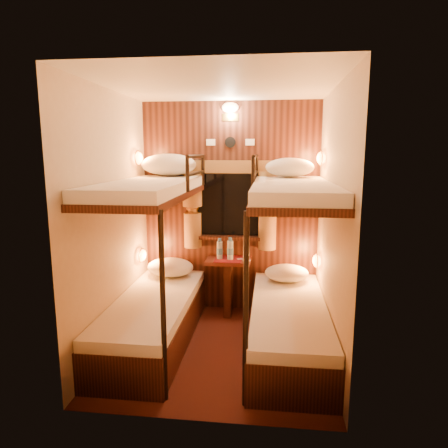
# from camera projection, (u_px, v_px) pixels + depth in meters

# --- Properties ---
(floor) EXTENTS (2.10, 2.10, 0.00)m
(floor) POSITION_uv_depth(u_px,v_px,m) (219.00, 348.00, 3.80)
(floor) COLOR #3B1410
(floor) RESTS_ON ground
(ceiling) EXTENTS (2.10, 2.10, 0.00)m
(ceiling) POSITION_uv_depth(u_px,v_px,m) (218.00, 85.00, 3.37)
(ceiling) COLOR silver
(ceiling) RESTS_ON wall_back
(wall_back) EXTENTS (2.40, 0.00, 2.40)m
(wall_back) POSITION_uv_depth(u_px,v_px,m) (230.00, 208.00, 4.61)
(wall_back) COLOR #C6B293
(wall_back) RESTS_ON floor
(wall_front) EXTENTS (2.40, 0.00, 2.40)m
(wall_front) POSITION_uv_depth(u_px,v_px,m) (198.00, 254.00, 2.56)
(wall_front) COLOR #C6B293
(wall_front) RESTS_ON floor
(wall_left) EXTENTS (0.00, 2.40, 2.40)m
(wall_left) POSITION_uv_depth(u_px,v_px,m) (112.00, 222.00, 3.70)
(wall_left) COLOR #C6B293
(wall_left) RESTS_ON floor
(wall_right) EXTENTS (0.00, 2.40, 2.40)m
(wall_right) POSITION_uv_depth(u_px,v_px,m) (332.00, 227.00, 3.47)
(wall_right) COLOR #C6B293
(wall_right) RESTS_ON floor
(back_panel) EXTENTS (2.00, 0.03, 2.40)m
(back_panel) POSITION_uv_depth(u_px,v_px,m) (230.00, 209.00, 4.60)
(back_panel) COLOR black
(back_panel) RESTS_ON floor
(bunk_left) EXTENTS (0.72, 1.90, 1.82)m
(bunk_left) POSITION_uv_depth(u_px,v_px,m) (153.00, 287.00, 3.84)
(bunk_left) COLOR black
(bunk_left) RESTS_ON floor
(bunk_right) EXTENTS (0.72, 1.90, 1.82)m
(bunk_right) POSITION_uv_depth(u_px,v_px,m) (289.00, 293.00, 3.69)
(bunk_right) COLOR black
(bunk_right) RESTS_ON floor
(window) EXTENTS (1.00, 0.12, 0.79)m
(window) POSITION_uv_depth(u_px,v_px,m) (230.00, 211.00, 4.57)
(window) COLOR black
(window) RESTS_ON back_panel
(curtains) EXTENTS (1.10, 0.22, 1.00)m
(curtains) POSITION_uv_depth(u_px,v_px,m) (230.00, 204.00, 4.52)
(curtains) COLOR olive
(curtains) RESTS_ON back_panel
(back_fixtures) EXTENTS (0.54, 0.09, 0.48)m
(back_fixtures) POSITION_uv_depth(u_px,v_px,m) (230.00, 115.00, 4.38)
(back_fixtures) COLOR black
(back_fixtures) RESTS_ON back_panel
(reading_lamps) EXTENTS (2.00, 0.20, 1.25)m
(reading_lamps) POSITION_uv_depth(u_px,v_px,m) (227.00, 209.00, 4.26)
(reading_lamps) COLOR orange
(reading_lamps) RESTS_ON wall_left
(table) EXTENTS (0.50, 0.34, 0.66)m
(table) POSITION_uv_depth(u_px,v_px,m) (228.00, 279.00, 4.55)
(table) COLOR #512212
(table) RESTS_ON floor
(bottle_left) EXTENTS (0.07, 0.07, 0.24)m
(bottle_left) POSITION_uv_depth(u_px,v_px,m) (220.00, 250.00, 4.49)
(bottle_left) COLOR #99BFE5
(bottle_left) RESTS_ON table
(bottle_right) EXTENTS (0.07, 0.07, 0.25)m
(bottle_right) POSITION_uv_depth(u_px,v_px,m) (230.00, 250.00, 4.47)
(bottle_right) COLOR #99BFE5
(bottle_right) RESTS_ON table
(sachet_a) EXTENTS (0.09, 0.07, 0.01)m
(sachet_a) POSITION_uv_depth(u_px,v_px,m) (247.00, 261.00, 4.44)
(sachet_a) COLOR silver
(sachet_a) RESTS_ON table
(sachet_b) EXTENTS (0.08, 0.07, 0.01)m
(sachet_b) POSITION_uv_depth(u_px,v_px,m) (240.00, 259.00, 4.50)
(sachet_b) COLOR silver
(sachet_b) RESTS_ON table
(pillow_lower_left) EXTENTS (0.52, 0.37, 0.21)m
(pillow_lower_left) POSITION_uv_depth(u_px,v_px,m) (170.00, 267.00, 4.51)
(pillow_lower_left) COLOR white
(pillow_lower_left) RESTS_ON bunk_left
(pillow_lower_right) EXTENTS (0.47, 0.34, 0.19)m
(pillow_lower_right) POSITION_uv_depth(u_px,v_px,m) (287.00, 273.00, 4.33)
(pillow_lower_right) COLOR white
(pillow_lower_right) RESTS_ON bunk_right
(pillow_upper_left) EXTENTS (0.60, 0.43, 0.24)m
(pillow_upper_left) POSITION_uv_depth(u_px,v_px,m) (169.00, 165.00, 4.35)
(pillow_upper_left) COLOR white
(pillow_upper_left) RESTS_ON bunk_left
(pillow_upper_right) EXTENTS (0.50, 0.36, 0.20)m
(pillow_upper_right) POSITION_uv_depth(u_px,v_px,m) (290.00, 167.00, 4.13)
(pillow_upper_right) COLOR white
(pillow_upper_right) RESTS_ON bunk_right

